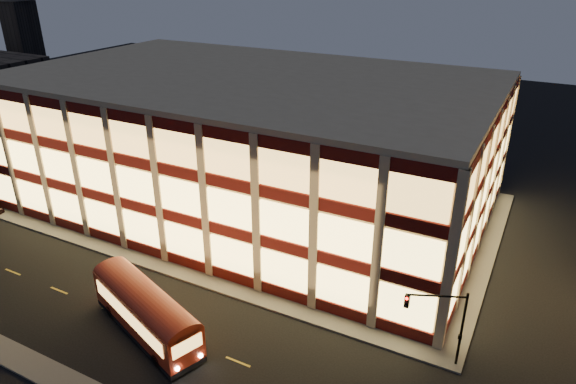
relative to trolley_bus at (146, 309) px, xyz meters
The scene contains 8 objects.
ground 7.24m from the trolley_bus, 109.84° to the left, with size 200.00×200.00×0.00m, color black.
sidewalk_office_south 9.44m from the trolley_bus, 125.47° to the left, with size 54.00×2.00×0.15m, color #514F4C.
sidewalk_office_east 31.36m from the trolley_bus, 48.70° to the left, with size 2.00×30.00×0.15m, color #514F4C.
sidewalk_near 7.21m from the trolley_bus, 109.87° to the right, with size 100.00×2.00×0.15m, color #514F4C.
office_building 24.54m from the trolley_bus, 102.66° to the left, with size 50.45×30.45×14.50m.
church_tower 86.28m from the trolley_bus, 147.27° to the left, with size 5.00×5.00×18.00m, color #2D2621.
traffic_signal_far 21.07m from the trolley_bus, 18.75° to the left, with size 3.79×1.87×6.00m.
trolley_bus is the anchor object (origin of this frame).
Camera 1 is at (25.96, -28.73, 25.78)m, focal length 32.00 mm.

